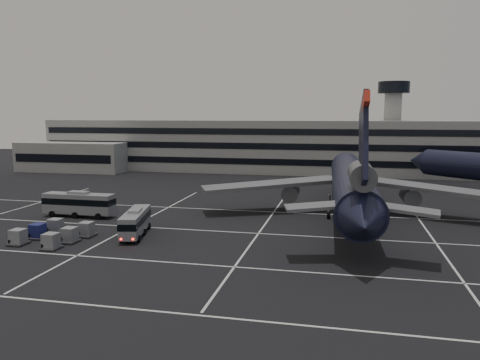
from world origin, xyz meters
name	(u,v)px	position (x,y,z in m)	size (l,w,h in m)	color
ground	(162,236)	(0.00, 0.00, 0.00)	(260.00, 260.00, 0.00)	black
lane_markings	(170,235)	(0.95, 0.72, 0.01)	(90.00, 55.62, 0.01)	silver
terminal	(248,146)	(-2.95, 71.14, 6.93)	(125.00, 26.00, 24.00)	gray
hills	(332,173)	(17.99, 170.00, -12.07)	(352.00, 180.00, 44.00)	#38332B
trijet_main	(351,183)	(23.91, 16.59, 5.25)	(47.44, 57.58, 18.08)	black
bus_near	(135,221)	(-3.44, -0.29, 1.90)	(4.42, 10.09, 3.47)	gray
bus_far	(79,203)	(-16.70, 8.19, 2.16)	(11.18, 2.92, 3.94)	gray
uld_cluster	(53,233)	(-12.35, -4.87, 0.92)	(8.31, 9.40, 1.89)	#2D2D30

